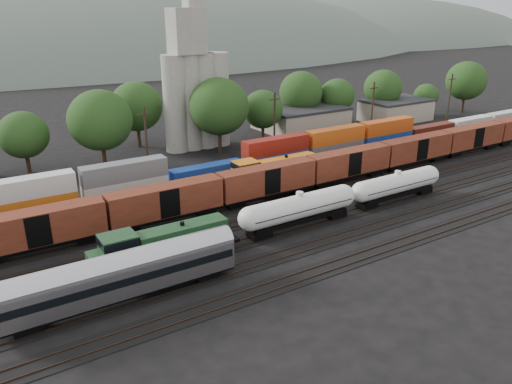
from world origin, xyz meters
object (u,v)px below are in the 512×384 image
grain_silo (195,90)px  passenger_coach (122,274)px  green_locomotive (158,245)px  orange_locomotive (270,170)px  tank_car_a (299,208)px

grain_silo → passenger_coach: bearing=-123.0°
green_locomotive → orange_locomotive: size_ratio=0.96×
green_locomotive → passenger_coach: (-5.40, -5.00, 0.58)m
tank_car_a → passenger_coach: bearing=-168.3°
passenger_coach → orange_locomotive: size_ratio=1.27×
tank_car_a → orange_locomotive: size_ratio=0.99×
grain_silo → green_locomotive: bearing=-120.8°
grain_silo → orange_locomotive: bearing=-90.2°
tank_car_a → passenger_coach: 24.64m
orange_locomotive → grain_silo: size_ratio=0.61×
orange_locomotive → green_locomotive: bearing=-148.3°
tank_car_a → grain_silo: (5.71, 41.00, 8.56)m
grain_silo → tank_car_a: bearing=-97.9°
green_locomotive → tank_car_a: 18.72m
green_locomotive → orange_locomotive: bearing=31.7°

